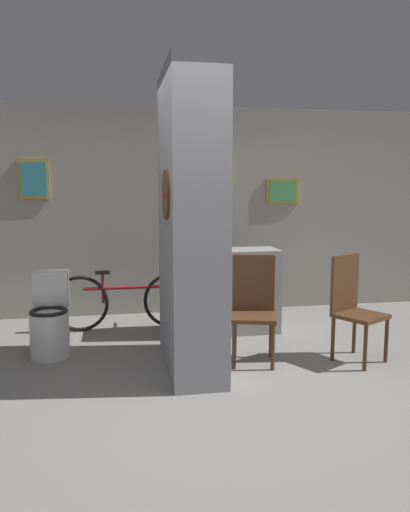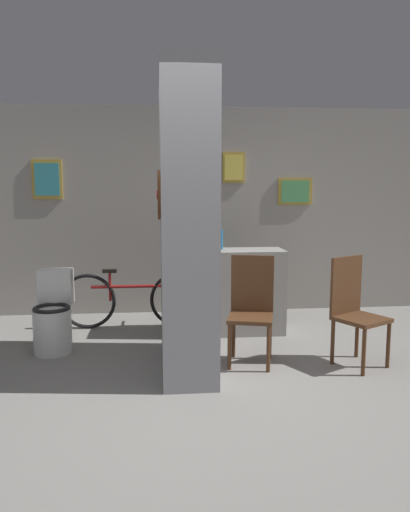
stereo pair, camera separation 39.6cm
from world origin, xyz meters
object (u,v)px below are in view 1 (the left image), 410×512
object	(u,v)px
bicycle	(126,301)
bottle_tall	(215,238)
toilet	(50,321)
chair_near_pillar	(253,305)
chair_by_doorway	(353,304)

from	to	relation	value
bicycle	bottle_tall	distance (m)	1.23
bottle_tall	bicycle	bearing A→B (deg)	166.38
bottle_tall	toilet	bearing A→B (deg)	-163.10
toilet	bicycle	distance (m)	1.06
toilet	bicycle	bearing A→B (deg)	45.56
toilet	chair_near_pillar	xyz separation A→B (m)	(1.88, -0.47, 0.19)
chair_by_doorway	bicycle	distance (m)	2.49
toilet	bicycle	size ratio (longest dim) A/B	0.48
chair_near_pillar	bicycle	world-z (taller)	chair_near_pillar
bicycle	bottle_tall	world-z (taller)	bottle_tall
bicycle	bottle_tall	size ratio (longest dim) A/B	5.03
toilet	chair_near_pillar	distance (m)	1.95
chair_by_doorway	bicycle	bearing A→B (deg)	116.87
chair_near_pillar	chair_by_doorway	world-z (taller)	same
toilet	bottle_tall	size ratio (longest dim) A/B	2.39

